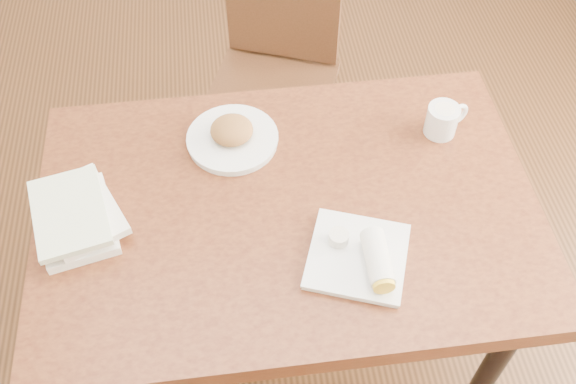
{
  "coord_description": "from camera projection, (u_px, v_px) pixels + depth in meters",
  "views": [
    {
      "loc": [
        -0.12,
        -0.97,
        2.04
      ],
      "look_at": [
        0.0,
        0.0,
        0.8
      ],
      "focal_mm": 40.0,
      "sensor_mm": 36.0,
      "label": 1
    }
  ],
  "objects": [
    {
      "name": "ground",
      "position": [
        288.0,
        335.0,
        2.22
      ],
      "size": [
        4.0,
        5.0,
        0.01
      ],
      "primitive_type": "cube",
      "color": "#472814",
      "rests_on": "ground"
    },
    {
      "name": "table",
      "position": [
        288.0,
        222.0,
        1.68
      ],
      "size": [
        1.27,
        0.85,
        0.75
      ],
      "color": "brown",
      "rests_on": "ground"
    },
    {
      "name": "chair_far",
      "position": [
        276.0,
        62.0,
        2.26
      ],
      "size": [
        0.54,
        0.54,
        0.95
      ],
      "color": "#412312",
      "rests_on": "ground"
    },
    {
      "name": "plate_scone",
      "position": [
        232.0,
        136.0,
        1.73
      ],
      "size": [
        0.25,
        0.25,
        0.08
      ],
      "color": "white",
      "rests_on": "table"
    },
    {
      "name": "coffee_mug",
      "position": [
        443.0,
        119.0,
        1.74
      ],
      "size": [
        0.13,
        0.09,
        0.09
      ],
      "color": "white",
      "rests_on": "table"
    },
    {
      "name": "plate_burrito",
      "position": [
        363.0,
        257.0,
        1.5
      ],
      "size": [
        0.29,
        0.29,
        0.08
      ],
      "color": "white",
      "rests_on": "table"
    },
    {
      "name": "book_stack",
      "position": [
        76.0,
        216.0,
        1.56
      ],
      "size": [
        0.26,
        0.3,
        0.07
      ],
      "color": "white",
      "rests_on": "table"
    }
  ]
}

